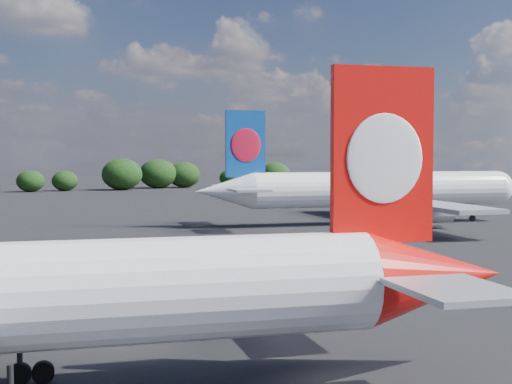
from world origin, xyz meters
name	(u,v)px	position (x,y,z in m)	size (l,w,h in m)	color
qantas_airliner	(7,301)	(-0.14, 2.44, 4.39)	(43.95, 42.00, 14.41)	white
china_southern_airliner	(369,190)	(58.48, 59.09, 5.05)	(50.59, 48.33, 16.57)	white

